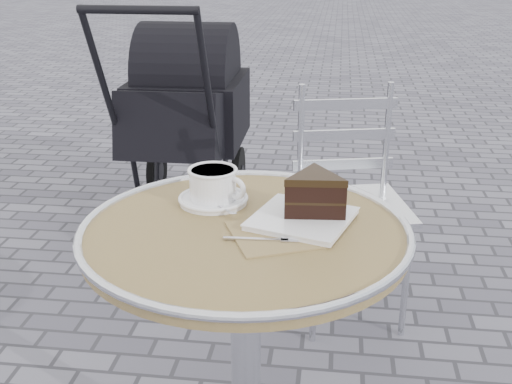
# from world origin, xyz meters

# --- Properties ---
(cafe_table) EXTENTS (0.72, 0.72, 0.74)m
(cafe_table) POSITION_xyz_m (0.00, 0.00, 0.57)
(cafe_table) COLOR silver
(cafe_table) RESTS_ON ground
(cappuccino_set) EXTENTS (0.16, 0.18, 0.08)m
(cappuccino_set) POSITION_xyz_m (-0.09, 0.14, 0.77)
(cappuccino_set) COLOR white
(cappuccino_set) RESTS_ON cafe_table
(cake_plate_set) EXTENTS (0.30, 0.31, 0.11)m
(cake_plate_set) POSITION_xyz_m (0.14, 0.06, 0.78)
(cake_plate_set) COLOR #8D724D
(cake_plate_set) RESTS_ON cafe_table
(bistro_chair) EXTENTS (0.46, 0.46, 0.84)m
(bistro_chair) POSITION_xyz_m (0.23, 0.96, 0.52)
(bistro_chair) COLOR silver
(bistro_chair) RESTS_ON ground
(baby_stroller) EXTENTS (0.51, 1.06, 1.10)m
(baby_stroller) POSITION_xyz_m (-0.54, 1.68, 0.49)
(baby_stroller) COLOR black
(baby_stroller) RESTS_ON ground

